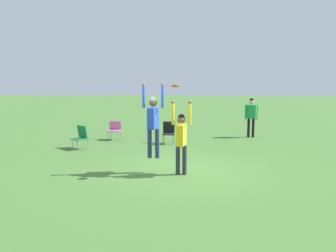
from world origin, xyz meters
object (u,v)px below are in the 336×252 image
camping_chair_1 (115,129)px  person_spectator_near (251,113)px  person_defending (181,136)px  camping_chair_0 (81,136)px  person_jumping (153,119)px  frisbee (175,86)px  camping_chair_2 (169,131)px

camping_chair_1 → person_spectator_near: person_spectator_near is taller
person_defending → camping_chair_0: (-4.00, 3.35, -0.59)m
person_spectator_near → person_defending: bearing=-86.9°
person_jumping → person_spectator_near: 7.53m
frisbee → camping_chair_2: size_ratio=0.25×
person_spectator_near → person_jumping: bearing=-93.0°
frisbee → person_spectator_near: frisbee is taller
person_jumping → person_spectator_near: bearing=-18.2°
person_defending → person_spectator_near: (3.02, 6.65, 0.04)m
person_jumping → camping_chair_0: person_jumping is taller
person_defending → camping_chair_2: bearing=-159.2°
camping_chair_0 → camping_chair_2: 3.56m
person_defending → camping_chair_0: bearing=-117.8°
person_defending → camping_chair_0: 5.25m
person_defending → camping_chair_0: size_ratio=2.32×
person_jumping → person_spectator_near: size_ratio=1.15×
camping_chair_0 → camping_chair_1: 2.27m
frisbee → person_spectator_near: bearing=64.7°
person_defending → person_jumping: bearing=-90.0°
person_defending → person_spectator_near: bearing=167.8°
person_defending → camping_chair_2: (-0.71, 4.73, -0.56)m
frisbee → camping_chair_1: bearing=118.6°
person_defending → frisbee: size_ratio=9.06×
person_defending → frisbee: (-0.16, -0.09, 1.35)m
camping_chair_1 → person_defending: bearing=119.9°
person_jumping → frisbee: size_ratio=9.27×
person_defending → camping_chair_1: size_ratio=2.50×
person_defending → frisbee: frisbee is taller
camping_chair_1 → camping_chair_2: bearing=162.9°
frisbee → camping_chair_0: frisbee is taller
person_jumping → person_spectator_near: person_jumping is taller
camping_chair_1 → person_spectator_near: 6.36m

